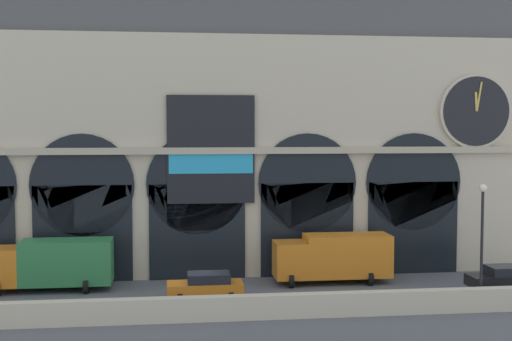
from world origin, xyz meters
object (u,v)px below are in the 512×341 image
Objects in this scene: box_truck_mideast at (334,257)px; street_lamp_quayside at (482,229)px; car_center at (206,286)px; car_east at (505,278)px; box_truck_midwest at (52,263)px.

street_lamp_quayside is at bearing -45.20° from box_truck_mideast.
car_center is 1.00× the size of car_east.
car_center is (9.28, -3.28, -0.90)m from box_truck_midwest.
box_truck_midwest is 25.53m from street_lamp_quayside.
box_truck_mideast is 1.09× the size of street_lamp_quayside.
box_truck_midwest reaches higher than car_center.
box_truck_midwest is 9.88m from car_center.
car_center is 9.03m from box_truck_mideast.
car_center is 15.99m from street_lamp_quayside.
box_truck_midwest and box_truck_mideast have the same top height.
box_truck_midwest is 17.67m from box_truck_mideast.
box_truck_mideast is 10.55m from car_east.
street_lamp_quayside is at bearing -133.24° from car_east.
car_center is at bearing -19.47° from box_truck_midwest.
box_truck_midwest is at bearing 172.71° from car_east.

